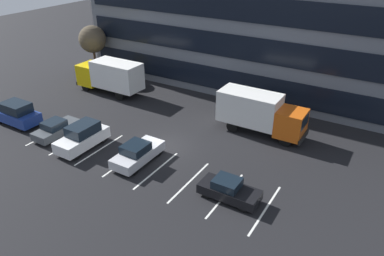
% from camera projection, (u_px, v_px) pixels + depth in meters
% --- Properties ---
extents(ground_plane, '(120.00, 120.00, 0.00)m').
position_uv_depth(ground_plane, '(166.00, 145.00, 30.08)').
color(ground_plane, black).
extents(office_building, '(36.43, 13.57, 18.00)m').
position_uv_depth(office_building, '(259.00, 0.00, 39.45)').
color(office_building, slate).
rests_on(office_building, ground_plane).
extents(lot_markings, '(19.74, 5.40, 0.01)m').
position_uv_depth(lot_markings, '(141.00, 165.00, 27.59)').
color(lot_markings, silver).
rests_on(lot_markings, ground_plane).
extents(box_truck_yellow, '(7.68, 2.54, 3.56)m').
position_uv_depth(box_truck_yellow, '(110.00, 75.00, 39.10)').
color(box_truck_yellow, yellow).
rests_on(box_truck_yellow, ground_plane).
extents(box_truck_orange, '(7.54, 2.50, 3.50)m').
position_uv_depth(box_truck_orange, '(260.00, 112.00, 31.16)').
color(box_truck_orange, '#D85914').
rests_on(box_truck_orange, ground_plane).
extents(sedan_silver, '(1.87, 4.47, 1.60)m').
position_uv_depth(sedan_silver, '(138.00, 153.00, 27.61)').
color(sedan_silver, silver).
rests_on(sedan_silver, ground_plane).
extents(sedan_charcoal, '(1.70, 4.06, 1.46)m').
position_uv_depth(sedan_charcoal, '(56.00, 129.00, 31.20)').
color(sedan_charcoal, '#474C51').
rests_on(sedan_charcoal, ground_plane).
extents(sedan_black, '(3.98, 1.67, 1.43)m').
position_uv_depth(sedan_black, '(229.00, 190.00, 23.79)').
color(sedan_black, black).
rests_on(sedan_black, ground_plane).
extents(suv_navy, '(4.62, 1.96, 2.09)m').
position_uv_depth(suv_navy, '(16.00, 114.00, 33.08)').
color(suv_navy, navy).
rests_on(suv_navy, ground_plane).
extents(suv_white, '(1.89, 4.45, 2.01)m').
position_uv_depth(suv_white, '(82.00, 137.00, 29.39)').
color(suv_white, white).
rests_on(suv_white, ground_plane).
extents(bare_tree, '(3.16, 3.16, 5.93)m').
position_uv_depth(bare_tree, '(92.00, 39.00, 43.12)').
color(bare_tree, '#473323').
rests_on(bare_tree, ground_plane).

